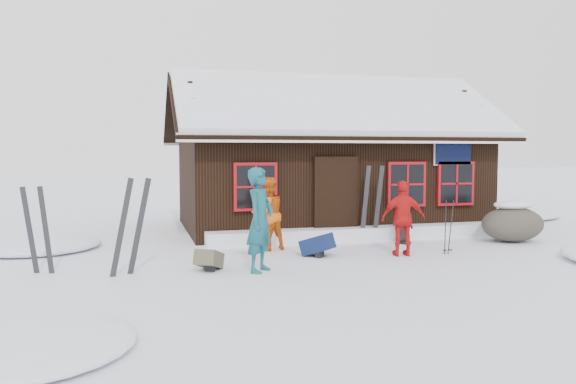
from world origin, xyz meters
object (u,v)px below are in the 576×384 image
at_px(skier_orange_left, 268,214).
at_px(ski_pair_left, 130,227).
at_px(backpack_blue, 317,248).
at_px(skier_orange_right, 403,218).
at_px(boulder, 513,223).
at_px(skier_teal, 260,220).
at_px(ski_poles, 448,228).
at_px(skier_crouched, 404,221).
at_px(backpack_olive, 209,263).

height_order(skier_orange_left, ski_pair_left, ski_pair_left).
bearing_deg(backpack_blue, skier_orange_right, -57.81).
relative_size(skier_orange_right, boulder, 1.02).
distance_m(skier_teal, boulder, 6.86).
height_order(boulder, ski_poles, ski_poles).
bearing_deg(skier_crouched, boulder, -37.52).
height_order(skier_orange_left, skier_orange_right, skier_orange_left).
relative_size(skier_teal, boulder, 1.22).
bearing_deg(ski_pair_left, ski_poles, 2.63).
height_order(skier_crouched, backpack_olive, skier_crouched).
xyz_separation_m(skier_orange_right, boulder, (3.41, 1.01, -0.33)).
xyz_separation_m(skier_orange_right, ski_pair_left, (-5.45, -0.41, 0.06)).
bearing_deg(skier_orange_right, skier_teal, 23.52).
relative_size(skier_teal, skier_orange_left, 1.17).
relative_size(skier_orange_left, skier_orange_right, 1.03).
relative_size(skier_teal, ski_pair_left, 1.07).
height_order(skier_crouched, ski_poles, ski_poles).
distance_m(ski_pair_left, backpack_olive, 1.54).
bearing_deg(skier_orange_left, ski_pair_left, 13.36).
bearing_deg(skier_orange_right, ski_pair_left, 14.57).
height_order(skier_orange_right, backpack_blue, skier_orange_right).
xyz_separation_m(boulder, ski_poles, (-2.38, -1.05, 0.10)).
bearing_deg(skier_crouched, skier_orange_right, -145.01).
xyz_separation_m(skier_teal, boulder, (6.61, 1.77, -0.49)).
xyz_separation_m(skier_orange_right, ski_poles, (1.03, -0.03, -0.23)).
height_order(ski_pair_left, backpack_blue, ski_pair_left).
height_order(skier_teal, backpack_blue, skier_teal).
bearing_deg(backpack_blue, skier_orange_left, 86.41).
distance_m(boulder, backpack_blue, 5.18).
bearing_deg(skier_teal, boulder, -37.77).
bearing_deg(backpack_blue, ski_pair_left, 148.68).
xyz_separation_m(ski_pair_left, backpack_blue, (3.72, 0.84, -0.68)).
relative_size(ski_pair_left, backpack_blue, 2.94).
bearing_deg(ski_poles, ski_pair_left, -176.68).
height_order(skier_teal, ski_pair_left, skier_teal).
bearing_deg(skier_orange_right, backpack_olive, 16.10).
bearing_deg(backpack_blue, skier_crouched, -21.29).
height_order(backpack_blue, backpack_olive, backpack_blue).
bearing_deg(ski_pair_left, skier_teal, -9.40).
height_order(skier_orange_left, boulder, skier_orange_left).
bearing_deg(ski_pair_left, skier_orange_left, 31.31).
bearing_deg(skier_orange_right, skier_crouched, -106.84).
xyz_separation_m(skier_crouched, backpack_blue, (-2.48, -1.04, -0.38)).
distance_m(ski_poles, backpack_blue, 2.83).
xyz_separation_m(skier_orange_left, boulder, (5.97, -0.39, -0.35)).
distance_m(skier_orange_right, skier_crouched, 1.66).
xyz_separation_m(skier_crouched, backpack_olive, (-4.84, -1.88, -0.40)).
relative_size(boulder, ski_pair_left, 0.87).
xyz_separation_m(skier_crouched, ski_poles, (0.28, -1.50, 0.02)).
distance_m(skier_orange_left, boulder, 5.99).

